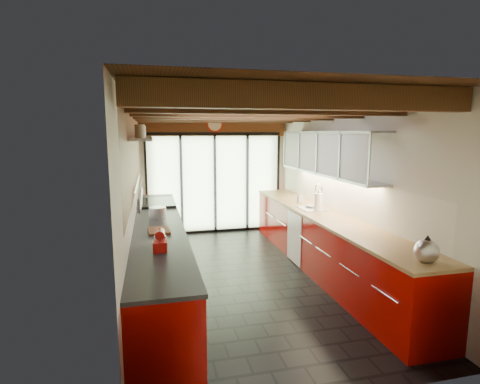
{
  "coord_description": "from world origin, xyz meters",
  "views": [
    {
      "loc": [
        -1.33,
        -5.26,
        2.18
      ],
      "look_at": [
        0.01,
        0.4,
        1.25
      ],
      "focal_mm": 28.0,
      "sensor_mm": 36.0,
      "label": 1
    }
  ],
  "objects_px": {
    "stand_mixer": "(160,242)",
    "kettle": "(427,250)",
    "paper_towel": "(318,202)",
    "bowl": "(311,206)",
    "soap_bottle": "(300,197)"
  },
  "relations": [
    {
      "from": "stand_mixer",
      "to": "bowl",
      "type": "height_order",
      "value": "stand_mixer"
    },
    {
      "from": "paper_towel",
      "to": "bowl",
      "type": "xyz_separation_m",
      "value": [
        0.0,
        0.26,
        -0.12
      ]
    },
    {
      "from": "stand_mixer",
      "to": "soap_bottle",
      "type": "distance_m",
      "value": 3.38
    },
    {
      "from": "stand_mixer",
      "to": "bowl",
      "type": "relative_size",
      "value": 1.39
    },
    {
      "from": "kettle",
      "to": "soap_bottle",
      "type": "xyz_separation_m",
      "value": [
        0.0,
        3.23,
        -0.02
      ]
    },
    {
      "from": "stand_mixer",
      "to": "kettle",
      "type": "height_order",
      "value": "kettle"
    },
    {
      "from": "stand_mixer",
      "to": "soap_bottle",
      "type": "xyz_separation_m",
      "value": [
        2.54,
        2.23,
        0.01
      ]
    },
    {
      "from": "stand_mixer",
      "to": "kettle",
      "type": "relative_size",
      "value": 0.81
    },
    {
      "from": "stand_mixer",
      "to": "soap_bottle",
      "type": "height_order",
      "value": "stand_mixer"
    },
    {
      "from": "kettle",
      "to": "soap_bottle",
      "type": "relative_size",
      "value": 1.65
    },
    {
      "from": "kettle",
      "to": "soap_bottle",
      "type": "bearing_deg",
      "value": 90.0
    },
    {
      "from": "kettle",
      "to": "paper_towel",
      "type": "relative_size",
      "value": 0.97
    },
    {
      "from": "kettle",
      "to": "paper_towel",
      "type": "bearing_deg",
      "value": 90.0
    },
    {
      "from": "stand_mixer",
      "to": "paper_towel",
      "type": "height_order",
      "value": "paper_towel"
    },
    {
      "from": "stand_mixer",
      "to": "paper_towel",
      "type": "relative_size",
      "value": 0.78
    }
  ]
}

